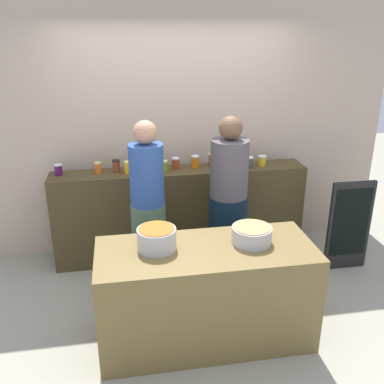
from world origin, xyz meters
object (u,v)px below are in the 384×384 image
(preserve_jar_3, at_px, (128,167))
(preserve_jar_7, at_px, (195,162))
(cooking_pot_center, at_px, (252,235))
(chalkboard_sign, at_px, (349,226))
(preserve_jar_1, at_px, (98,168))
(preserve_jar_4, at_px, (143,165))
(cook_with_tongs, at_px, (148,218))
(preserve_jar_5, at_px, (164,166))
(preserve_jar_2, at_px, (116,166))
(preserve_jar_8, at_px, (212,160))
(preserve_jar_0, at_px, (58,170))
(preserve_jar_9, at_px, (236,162))
(preserve_jar_10, at_px, (249,162))
(preserve_jar_6, at_px, (176,163))
(preserve_jar_11, at_px, (262,161))
(cooking_pot_left, at_px, (157,239))
(cook_in_cap, at_px, (228,210))

(preserve_jar_3, xyz_separation_m, preserve_jar_7, (0.71, 0.06, 0.00))
(cooking_pot_center, distance_m, chalkboard_sign, 1.58)
(preserve_jar_1, distance_m, preserve_jar_4, 0.46)
(cook_with_tongs, bearing_deg, preserve_jar_5, 69.77)
(preserve_jar_4, height_order, preserve_jar_5, preserve_jar_4)
(preserve_jar_2, height_order, preserve_jar_3, preserve_jar_2)
(preserve_jar_8, bearing_deg, preserve_jar_0, -179.30)
(preserve_jar_9, height_order, preserve_jar_10, preserve_jar_9)
(chalkboard_sign, bearing_deg, preserve_jar_0, 168.02)
(preserve_jar_6, distance_m, cooking_pot_center, 1.46)
(preserve_jar_5, bearing_deg, preserve_jar_10, -0.83)
(preserve_jar_0, bearing_deg, preserve_jar_11, -1.46)
(preserve_jar_2, xyz_separation_m, preserve_jar_9, (1.26, -0.09, 0.00))
(preserve_jar_2, relative_size, cook_with_tongs, 0.08)
(preserve_jar_11, distance_m, cook_with_tongs, 1.46)
(preserve_jar_3, distance_m, preserve_jar_7, 0.72)
(preserve_jar_1, bearing_deg, preserve_jar_4, 0.95)
(preserve_jar_2, relative_size, preserve_jar_10, 1.12)
(preserve_jar_8, bearing_deg, preserve_jar_1, -178.85)
(cooking_pot_left, xyz_separation_m, chalkboard_sign, (2.06, 0.76, -0.43))
(preserve_jar_10, xyz_separation_m, cook_in_cap, (-0.35, -0.51, -0.31))
(preserve_jar_9, distance_m, cook_in_cap, 0.63)
(preserve_jar_4, xyz_separation_m, preserve_jar_11, (1.28, -0.06, -0.01))
(cook_in_cap, bearing_deg, preserve_jar_9, 67.37)
(preserve_jar_3, xyz_separation_m, chalkboard_sign, (2.23, -0.56, -0.58))
(preserve_jar_3, relative_size, preserve_jar_6, 1.03)
(preserve_jar_1, distance_m, preserve_jar_8, 1.20)
(preserve_jar_11, bearing_deg, preserve_jar_3, -179.59)
(cook_with_tongs, bearing_deg, preserve_jar_8, 42.85)
(preserve_jar_5, bearing_deg, preserve_jar_2, 171.38)
(preserve_jar_0, xyz_separation_m, cooking_pot_center, (1.61, -1.40, -0.17))
(cook_in_cap, bearing_deg, preserve_jar_10, 55.11)
(preserve_jar_10, bearing_deg, preserve_jar_3, 179.00)
(preserve_jar_3, bearing_deg, cook_with_tongs, -75.85)
(preserve_jar_1, xyz_separation_m, preserve_jar_9, (1.44, -0.08, 0.01))
(preserve_jar_0, xyz_separation_m, preserve_jar_6, (1.20, -0.01, 0.01))
(preserve_jar_4, distance_m, preserve_jar_6, 0.34)
(preserve_jar_7, distance_m, preserve_jar_8, 0.19)
(preserve_jar_4, relative_size, preserve_jar_10, 1.08)
(cooking_pot_left, distance_m, cook_in_cap, 1.11)
(preserve_jar_1, xyz_separation_m, cook_in_cap, (1.23, -0.59, -0.31))
(preserve_jar_4, distance_m, preserve_jar_10, 1.13)
(preserve_jar_1, distance_m, preserve_jar_7, 1.01)
(preserve_jar_0, xyz_separation_m, cooking_pot_left, (0.86, -1.38, -0.15))
(preserve_jar_11, height_order, cooking_pot_center, preserve_jar_11)
(preserve_jar_0, distance_m, preserve_jar_7, 1.41)
(preserve_jar_8, distance_m, preserve_jar_9, 0.27)
(preserve_jar_0, distance_m, preserve_jar_8, 1.59)
(preserve_jar_9, xyz_separation_m, chalkboard_sign, (1.09, -0.53, -0.58))
(preserve_jar_10, relative_size, chalkboard_sign, 0.12)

